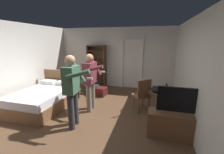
% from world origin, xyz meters
% --- Properties ---
extents(ground_plane, '(6.89, 6.89, 0.00)m').
position_xyz_m(ground_plane, '(0.00, 0.00, 0.00)').
color(ground_plane, brown).
extents(wall_back, '(5.23, 0.12, 2.60)m').
position_xyz_m(wall_back, '(0.00, 3.19, 1.30)').
color(wall_back, silver).
rests_on(wall_back, ground_plane).
extents(wall_left, '(0.15, 6.50, 2.60)m').
position_xyz_m(wall_left, '(-2.55, -0.00, 1.30)').
color(wall_left, silver).
rests_on(wall_left, ground_plane).
extents(wall_right, '(0.12, 6.50, 2.60)m').
position_xyz_m(wall_right, '(2.55, 0.00, 1.30)').
color(wall_right, silver).
rests_on(wall_right, ground_plane).
extents(doorway_frame, '(0.93, 0.08, 2.13)m').
position_xyz_m(doorway_frame, '(0.74, 3.11, 1.22)').
color(doorway_frame, white).
rests_on(doorway_frame, ground_plane).
extents(bed, '(1.35, 2.02, 1.02)m').
position_xyz_m(bed, '(-1.58, 0.45, 0.30)').
color(bed, brown).
rests_on(bed, ground_plane).
extents(bookshelf, '(0.82, 0.32, 1.85)m').
position_xyz_m(bookshelf, '(-0.80, 2.96, 0.99)').
color(bookshelf, '#4C331E').
rests_on(bookshelf, ground_plane).
extents(tv_flatscreen, '(1.23, 0.40, 1.13)m').
position_xyz_m(tv_flatscreen, '(2.19, -0.14, 0.33)').
color(tv_flatscreen, brown).
rests_on(tv_flatscreen, ground_plane).
extents(side_table, '(0.65, 0.65, 0.70)m').
position_xyz_m(side_table, '(1.85, 0.77, 0.47)').
color(side_table, '#4C331E').
rests_on(side_table, ground_plane).
extents(laptop, '(0.40, 0.41, 0.16)m').
position_xyz_m(laptop, '(1.81, 0.73, 0.75)').
color(laptop, black).
rests_on(laptop, side_table).
extents(bottle_on_table, '(0.06, 0.06, 0.29)m').
position_xyz_m(bottle_on_table, '(1.99, 0.69, 0.82)').
color(bottle_on_table, '#1B4028').
rests_on(bottle_on_table, side_table).
extents(wooden_chair, '(0.58, 0.58, 0.99)m').
position_xyz_m(wooden_chair, '(1.37, 0.91, 0.54)').
color(wooden_chair, brown).
rests_on(wooden_chair, ground_plane).
extents(person_blue_shirt, '(0.77, 0.61, 1.74)m').
position_xyz_m(person_blue_shirt, '(-0.15, -0.33, 1.02)').
color(person_blue_shirt, '#333338').
rests_on(person_blue_shirt, ground_plane).
extents(person_striped_shirt, '(0.69, 0.63, 1.69)m').
position_xyz_m(person_striped_shirt, '(-0.10, 0.62, 0.99)').
color(person_striped_shirt, gray).
rests_on(person_striped_shirt, ground_plane).
extents(suitcase_dark, '(0.64, 0.48, 0.31)m').
position_xyz_m(suitcase_dark, '(-0.33, 1.88, 0.15)').
color(suitcase_dark, '#4C1919').
rests_on(suitcase_dark, ground_plane).
extents(suitcase_small, '(0.52, 0.38, 0.34)m').
position_xyz_m(suitcase_small, '(-0.65, 2.00, 0.17)').
color(suitcase_small, '#1E2D38').
rests_on(suitcase_small, ground_plane).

